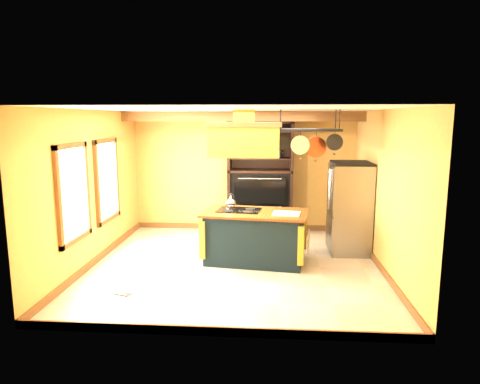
# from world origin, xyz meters

# --- Properties ---
(floor) EXTENTS (5.00, 5.00, 0.00)m
(floor) POSITION_xyz_m (0.00, 0.00, 0.00)
(floor) COLOR beige
(floor) RESTS_ON ground
(ceiling) EXTENTS (5.00, 5.00, 0.00)m
(ceiling) POSITION_xyz_m (0.00, 0.00, 2.70)
(ceiling) COLOR white
(ceiling) RESTS_ON wall_back
(wall_back) EXTENTS (5.00, 0.02, 2.70)m
(wall_back) POSITION_xyz_m (0.00, 2.50, 1.35)
(wall_back) COLOR gold
(wall_back) RESTS_ON floor
(wall_front) EXTENTS (5.00, 0.02, 2.70)m
(wall_front) POSITION_xyz_m (0.00, -2.50, 1.35)
(wall_front) COLOR gold
(wall_front) RESTS_ON floor
(wall_left) EXTENTS (0.02, 5.00, 2.70)m
(wall_left) POSITION_xyz_m (-2.50, 0.00, 1.35)
(wall_left) COLOR gold
(wall_left) RESTS_ON floor
(wall_right) EXTENTS (0.02, 5.00, 2.70)m
(wall_right) POSITION_xyz_m (2.50, 0.00, 1.35)
(wall_right) COLOR gold
(wall_right) RESTS_ON floor
(ceiling_beam) EXTENTS (5.00, 0.15, 0.20)m
(ceiling_beam) POSITION_xyz_m (0.00, 1.70, 2.59)
(ceiling_beam) COLOR brown
(ceiling_beam) RESTS_ON ceiling
(window_near) EXTENTS (0.06, 1.06, 1.56)m
(window_near) POSITION_xyz_m (-2.47, -0.80, 1.40)
(window_near) COLOR brown
(window_near) RESTS_ON wall_left
(window_far) EXTENTS (0.06, 1.06, 1.56)m
(window_far) POSITION_xyz_m (-2.47, 0.60, 1.40)
(window_far) COLOR brown
(window_far) RESTS_ON wall_left
(kitchen_island) EXTENTS (1.95, 1.25, 1.11)m
(kitchen_island) POSITION_xyz_m (0.34, 0.23, 0.47)
(kitchen_island) COLOR black
(kitchen_island) RESTS_ON floor
(range_hood) EXTENTS (1.27, 0.72, 0.80)m
(range_hood) POSITION_xyz_m (0.14, 0.23, 2.23)
(range_hood) COLOR gold
(range_hood) RESTS_ON ceiling
(pot_rack) EXTENTS (1.13, 0.53, 0.82)m
(pot_rack) POSITION_xyz_m (1.24, 0.23, 2.27)
(pot_rack) COLOR black
(pot_rack) RESTS_ON ceiling
(refrigerator) EXTENTS (0.74, 0.87, 1.70)m
(refrigerator) POSITION_xyz_m (2.11, 0.96, 0.83)
(refrigerator) COLOR gray
(refrigerator) RESTS_ON floor
(hutch) EXTENTS (1.42, 0.64, 2.51)m
(hutch) POSITION_xyz_m (0.38, 2.23, 0.95)
(hutch) COLOR black
(hutch) RESTS_ON floor
(floor_register) EXTENTS (0.30, 0.20, 0.01)m
(floor_register) POSITION_xyz_m (-1.57, -1.36, 0.01)
(floor_register) COLOR black
(floor_register) RESTS_ON floor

